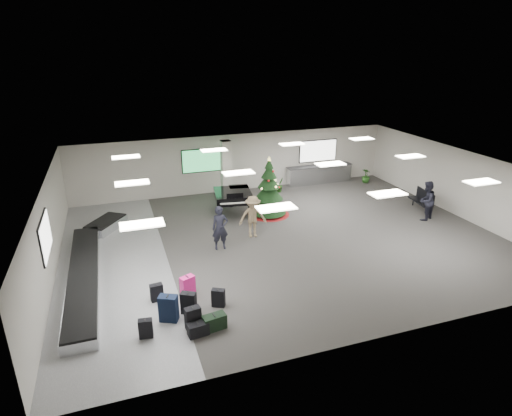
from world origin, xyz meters
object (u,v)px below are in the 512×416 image
object	(u,v)px
baggage_carousel	(89,264)
bench	(422,199)
traveler_b	(253,217)
traveler_bench	(426,201)
pink_suitcase	(188,286)
service_counter	(319,174)
traveler_a	(220,228)
grand_piano	(233,196)
christmas_tree	(269,195)
potted_plant_right	(366,176)
potted_plant_left	(280,185)

from	to	relation	value
baggage_carousel	bench	bearing A→B (deg)	3.95
baggage_carousel	traveler_b	bearing A→B (deg)	6.63
traveler_bench	pink_suitcase	bearing A→B (deg)	-11.60
service_counter	traveler_a	world-z (taller)	traveler_a
bench	service_counter	bearing A→B (deg)	125.89
grand_piano	traveler_a	bearing A→B (deg)	-104.81
grand_piano	bench	size ratio (longest dim) A/B	1.52
baggage_carousel	christmas_tree	world-z (taller)	christmas_tree
baggage_carousel	service_counter	size ratio (longest dim) A/B	2.40
service_counter	potted_plant_right	world-z (taller)	service_counter
potted_plant_left	pink_suitcase	bearing A→B (deg)	-127.45
baggage_carousel	pink_suitcase	world-z (taller)	pink_suitcase
traveler_a	potted_plant_left	size ratio (longest dim) A/B	2.27
service_counter	traveler_bench	size ratio (longest dim) A/B	2.14
traveler_b	potted_plant_left	size ratio (longest dim) A/B	2.30
traveler_a	traveler_b	xyz separation A→B (m)	(1.62, 0.69, 0.01)
traveler_b	traveler_bench	size ratio (longest dim) A/B	0.97
service_counter	potted_plant_left	bearing A→B (deg)	-165.02
pink_suitcase	bench	xyz separation A→B (m)	(12.60, 4.09, 0.19)
baggage_carousel	traveler_bench	world-z (taller)	traveler_bench
grand_piano	baggage_carousel	bearing A→B (deg)	-142.02
pink_suitcase	traveler_a	distance (m)	3.67
traveler_bench	potted_plant_left	distance (m)	7.83
pink_suitcase	baggage_carousel	bearing A→B (deg)	111.74
grand_piano	bench	world-z (taller)	grand_piano
christmas_tree	traveler_bench	xyz separation A→B (m)	(6.75, -3.03, -0.05)
traveler_a	potted_plant_right	size ratio (longest dim) A/B	2.13
christmas_tree	baggage_carousel	bearing A→B (deg)	-160.10
christmas_tree	traveler_b	size ratio (longest dim) A/B	1.58
baggage_carousel	christmas_tree	distance (m)	8.76
pink_suitcase	bench	distance (m)	13.25
traveler_a	potted_plant_left	distance (m)	7.73
grand_piano	traveler_bench	world-z (taller)	traveler_bench
grand_piano	potted_plant_right	distance (m)	9.20
pink_suitcase	traveler_bench	distance (m)	12.20
potted_plant_right	bench	bearing A→B (deg)	-87.74
bench	potted_plant_left	world-z (taller)	bench
service_counter	baggage_carousel	bearing A→B (deg)	-152.33
christmas_tree	grand_piano	world-z (taller)	christmas_tree
baggage_carousel	traveler_a	xyz separation A→B (m)	(5.04, 0.08, 0.70)
traveler_bench	traveler_b	bearing A→B (deg)	-31.31
service_counter	traveler_a	size ratio (longest dim) A/B	2.23
traveler_b	potted_plant_right	distance (m)	10.25
christmas_tree	potted_plant_left	xyz separation A→B (m)	(1.80, 3.00, -0.59)
baggage_carousel	potted_plant_left	bearing A→B (deg)	30.84
pink_suitcase	christmas_tree	size ratio (longest dim) A/B	0.26
grand_piano	potted_plant_right	bearing A→B (deg)	22.74
traveler_a	grand_piano	bearing A→B (deg)	69.20
pink_suitcase	traveler_a	world-z (taller)	traveler_a
bench	traveler_bench	bearing A→B (deg)	-115.03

